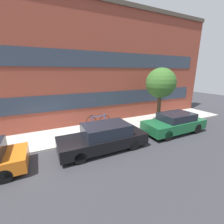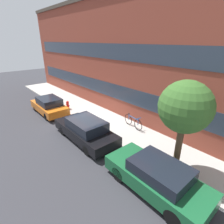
% 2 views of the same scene
% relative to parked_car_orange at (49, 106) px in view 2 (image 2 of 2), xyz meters
% --- Properties ---
extents(ground_plane, '(56.00, 56.00, 0.00)m').
position_rel_parked_car_orange_xyz_m(ground_plane, '(3.42, 1.05, -0.65)').
color(ground_plane, '#333338').
extents(sidewalk_strip, '(28.00, 2.85, 0.11)m').
position_rel_parked_car_orange_xyz_m(sidewalk_strip, '(3.42, 2.48, -0.60)').
color(sidewalk_strip, '#B2AFA8').
rests_on(sidewalk_strip, ground_plane).
extents(rowhouse_facade, '(28.00, 1.02, 8.77)m').
position_rel_parked_car_orange_xyz_m(rowhouse_facade, '(3.42, 4.35, 3.74)').
color(rowhouse_facade, brown).
rests_on(rowhouse_facade, ground_plane).
extents(parked_car_orange, '(3.93, 1.69, 1.34)m').
position_rel_parked_car_orange_xyz_m(parked_car_orange, '(0.00, 0.00, 0.00)').
color(parked_car_orange, '#D16619').
rests_on(parked_car_orange, ground_plane).
extents(parked_car_black, '(4.56, 1.78, 1.36)m').
position_rel_parked_car_orange_xyz_m(parked_car_black, '(5.44, -0.00, 0.01)').
color(parked_car_black, black).
rests_on(parked_car_black, ground_plane).
extents(parked_car_green, '(4.22, 1.74, 1.33)m').
position_rel_parked_car_orange_xyz_m(parked_car_green, '(10.53, 0.00, 0.02)').
color(parked_car_green, '#195B33').
rests_on(parked_car_green, ground_plane).
extents(fire_hydrant, '(0.57, 0.32, 0.71)m').
position_rel_parked_car_orange_xyz_m(fire_hydrant, '(0.35, 1.46, -0.19)').
color(fire_hydrant, red).
rests_on(fire_hydrant, sidewalk_strip).
extents(bicycle, '(1.78, 0.44, 0.86)m').
position_rel_parked_car_orange_xyz_m(bicycle, '(6.33, 3.19, -0.12)').
color(bicycle, black).
rests_on(bicycle, sidewalk_strip).
extents(street_tree, '(2.11, 2.11, 4.15)m').
position_rel_parked_car_orange_xyz_m(street_tree, '(10.49, 1.51, 2.51)').
color(street_tree, brown).
rests_on(street_tree, sidewalk_strip).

